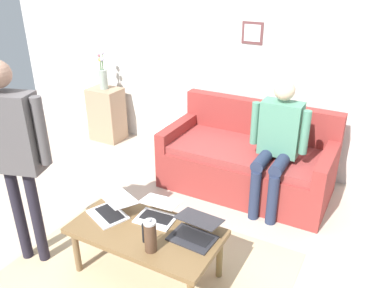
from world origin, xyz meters
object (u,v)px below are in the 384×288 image
object	(u,v)px
laptop_center	(157,213)
laptop_right	(195,231)
laptop_left	(111,209)
person_seated	(277,140)
french_press	(150,236)
couch	(248,161)
person_standing	(12,142)
coffee_table	(146,234)
side_shelf	(107,114)
flower_vase	(103,76)

from	to	relation	value
laptop_center	laptop_right	world-z (taller)	laptop_right
laptop_left	person_seated	xyz separation A→B (m)	(-0.91, -1.32, 0.26)
french_press	person_seated	bearing A→B (deg)	-104.56
laptop_right	french_press	world-z (taller)	french_press
couch	person_standing	size ratio (longest dim) A/B	1.05
coffee_table	side_shelf	distance (m)	2.69
coffee_table	laptop_right	size ratio (longest dim) A/B	3.32
flower_vase	person_standing	bearing A→B (deg)	114.62
side_shelf	person_standing	world-z (taller)	person_standing
side_shelf	person_seated	size ratio (longest dim) A/B	0.56
person_seated	flower_vase	bearing A→B (deg)	-11.86
couch	laptop_left	xyz separation A→B (m)	(0.56, 1.55, 0.16)
french_press	person_standing	xyz separation A→B (m)	(1.08, 0.12, 0.51)
coffee_table	french_press	size ratio (longest dim) A/B	4.19
flower_vase	side_shelf	bearing A→B (deg)	108.78
person_seated	side_shelf	bearing A→B (deg)	-11.83
side_shelf	person_seated	world-z (taller)	person_seated
french_press	person_seated	distance (m)	1.60
laptop_left	side_shelf	bearing A→B (deg)	-49.60
side_shelf	person_standing	size ratio (longest dim) A/B	0.43
french_press	laptop_right	bearing A→B (deg)	-125.91
couch	laptop_center	bearing A→B (deg)	81.39
laptop_center	flower_vase	size ratio (longest dim) A/B	0.65
laptop_center	french_press	size ratio (longest dim) A/B	1.17
french_press	laptop_left	bearing A→B (deg)	-22.53
laptop_left	side_shelf	world-z (taller)	side_shelf
french_press	person_standing	world-z (taller)	person_standing
laptop_center	laptop_right	distance (m)	0.37
person_standing	person_seated	xyz separation A→B (m)	(-1.48, -1.65, -0.33)
laptop_left	flower_vase	xyz separation A→B (m)	(1.57, -1.85, 0.42)
laptop_left	flower_vase	bearing A→B (deg)	-49.62
couch	coffee_table	bearing A→B (deg)	82.42
couch	laptop_right	distance (m)	1.50
person_standing	coffee_table	bearing A→B (deg)	-162.63
person_standing	person_seated	world-z (taller)	person_standing
coffee_table	person_standing	distance (m)	1.18
couch	french_press	size ratio (longest dim) A/B	6.39
laptop_right	french_press	size ratio (longest dim) A/B	1.26
couch	person_standing	world-z (taller)	person_standing
laptop_right	person_seated	bearing A→B (deg)	-99.03
laptop_right	person_standing	world-z (taller)	person_standing
laptop_left	french_press	world-z (taller)	french_press
person_standing	laptop_center	bearing A→B (deg)	-153.61
side_shelf	laptop_center	bearing A→B (deg)	138.13
person_standing	laptop_left	bearing A→B (deg)	-150.31
couch	laptop_right	world-z (taller)	couch
laptop_left	laptop_right	xyz separation A→B (m)	(-0.71, -0.06, -0.00)
laptop_center	person_standing	distance (m)	1.18
laptop_right	french_press	xyz separation A→B (m)	(0.20, 0.27, 0.08)
laptop_center	french_press	bearing A→B (deg)	115.86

